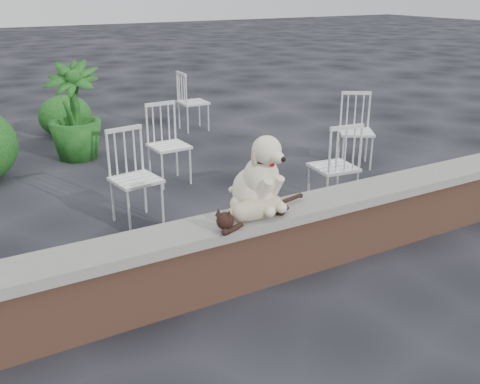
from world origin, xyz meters
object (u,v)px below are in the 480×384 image
chair_e (193,101)px  chair_d (356,131)px  dog (254,172)px  chair_a (136,178)px  cat (255,208)px  chair_b (169,145)px  potted_plant_b (74,111)px  chair_c (334,165)px

chair_e → chair_d: bearing=-157.7°
dog → chair_a: 1.61m
cat → chair_b: bearing=70.9°
dog → chair_e: 4.87m
chair_b → potted_plant_b: (-0.70, 1.53, 0.18)m
chair_a → chair_d: bearing=-1.3°
chair_b → chair_e: 2.53m
dog → cat: 0.28m
chair_d → potted_plant_b: bearing=177.1°
chair_d → chair_c: 1.52m
dog → chair_c: bearing=18.7°
chair_c → chair_e: (0.16, 3.73, 0.00)m
dog → chair_b: 2.47m
chair_d → chair_c: (-1.17, -0.98, 0.00)m
cat → potted_plant_b: potted_plant_b is taller
chair_b → potted_plant_b: 1.69m
dog → chair_e: size_ratio=0.68×
chair_d → chair_b: size_ratio=1.00×
chair_b → chair_c: size_ratio=1.00×
chair_a → potted_plant_b: size_ratio=0.72×
chair_a → chair_c: bearing=-26.1°
chair_c → dog: bearing=36.1°
chair_b → chair_a: same height
chair_c → potted_plant_b: size_ratio=0.72×
cat → chair_d: 3.36m
cat → chair_e: size_ratio=1.17×
chair_a → chair_e: 3.72m
chair_d → chair_e: same height
chair_c → potted_plant_b: potted_plant_b is taller
chair_d → chair_b: (-2.34, 0.61, 0.00)m
chair_c → chair_e: bearing=-85.7°
cat → chair_a: bearing=91.8°
chair_d → chair_e: bearing=142.2°
potted_plant_b → dog: bearing=-84.2°
chair_d → chair_b: same height
chair_a → chair_e: bearing=48.7°
chair_d → chair_a: (-3.09, -0.33, 0.00)m
dog → chair_e: dog is taller
chair_d → cat: bearing=-112.1°
cat → chair_c: (1.56, 0.98, -0.20)m
dog → chair_d: dog is taller
chair_b → chair_e: size_ratio=1.00×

